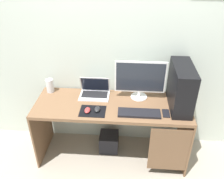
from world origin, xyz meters
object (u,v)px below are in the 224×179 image
at_px(monitor, 140,79).
at_px(subwoofer, 109,142).
at_px(speaker, 50,86).
at_px(keyboard, 139,113).
at_px(mouse_right, 87,110).
at_px(cell_phone, 166,113).
at_px(pc_tower, 181,87).
at_px(mouse_left, 97,109).
at_px(laptop, 95,92).

relative_size(monitor, subwoofer, 2.40).
bearing_deg(speaker, keyboard, -19.27).
distance_m(monitor, keyboard, 0.37).
relative_size(keyboard, mouse_right, 4.38).
height_order(mouse_right, cell_phone, mouse_right).
xyz_separation_m(pc_tower, mouse_left, (-0.82, -0.16, -0.20)).
xyz_separation_m(pc_tower, laptop, (-0.89, 0.14, -0.18)).
bearing_deg(mouse_right, mouse_left, 14.74).
height_order(laptop, keyboard, laptop).
relative_size(laptop, keyboard, 0.77).
relative_size(mouse_right, cell_phone, 0.74).
height_order(pc_tower, keyboard, pc_tower).
height_order(monitor, cell_phone, monitor).
relative_size(pc_tower, laptop, 1.54).
xyz_separation_m(pc_tower, cell_phone, (-0.14, -0.15, -0.22)).
bearing_deg(subwoofer, monitor, 12.19).
xyz_separation_m(laptop, keyboard, (0.49, -0.32, -0.03)).
distance_m(speaker, subwoofer, 0.97).
height_order(monitor, subwoofer, monitor).
distance_m(cell_phone, subwoofer, 0.88).
height_order(speaker, cell_phone, speaker).
bearing_deg(pc_tower, speaker, 173.08).
bearing_deg(monitor, keyboard, -90.71).
bearing_deg(mouse_right, laptop, 84.81).
distance_m(keyboard, mouse_left, 0.42).
bearing_deg(mouse_right, keyboard, 0.56).
xyz_separation_m(laptop, mouse_right, (-0.03, -0.32, -0.02)).
xyz_separation_m(keyboard, mouse_right, (-0.51, -0.00, 0.01)).
xyz_separation_m(keyboard, cell_phone, (0.27, 0.02, -0.01)).
relative_size(mouse_left, cell_phone, 0.74).
distance_m(keyboard, mouse_right, 0.51).
distance_m(laptop, keyboard, 0.58).
relative_size(mouse_left, mouse_right, 1.00).
relative_size(pc_tower, cell_phone, 3.83).
xyz_separation_m(pc_tower, keyboard, (-0.41, -0.18, -0.21)).
relative_size(laptop, speaker, 2.07).
height_order(monitor, mouse_left, monitor).
relative_size(mouse_right, subwoofer, 0.43).
distance_m(laptop, mouse_left, 0.30).
relative_size(cell_phone, subwoofer, 0.59).
bearing_deg(speaker, mouse_right, -36.25).
bearing_deg(monitor, mouse_left, -146.57).
relative_size(laptop, mouse_right, 3.37).
xyz_separation_m(speaker, keyboard, (1.00, -0.35, -0.07)).
xyz_separation_m(monitor, subwoofer, (-0.33, -0.07, -0.84)).
bearing_deg(subwoofer, pc_tower, -4.00).
distance_m(pc_tower, keyboard, 0.49).
height_order(pc_tower, subwoofer, pc_tower).
bearing_deg(mouse_left, monitor, 33.43).
bearing_deg(mouse_right, pc_tower, 11.25).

